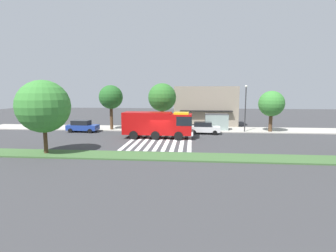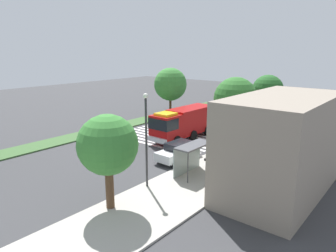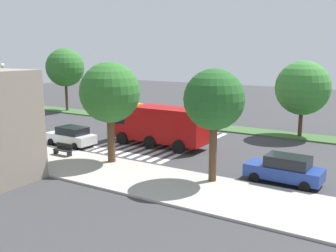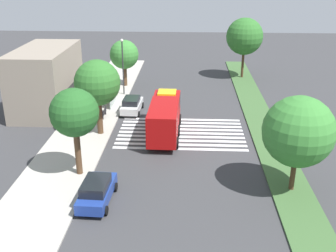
{
  "view_description": "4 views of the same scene",
  "coord_description": "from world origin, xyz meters",
  "px_view_note": "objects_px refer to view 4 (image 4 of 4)",
  "views": [
    {
      "loc": [
        3.97,
        -31.78,
        6.12
      ],
      "look_at": [
        1.01,
        0.3,
        1.77
      ],
      "focal_mm": 27.96,
      "sensor_mm": 36.0,
      "label": 1
    },
    {
      "loc": [
        27.12,
        21.97,
        9.84
      ],
      "look_at": [
        0.59,
        0.09,
        1.41
      ],
      "focal_mm": 33.51,
      "sensor_mm": 36.0,
      "label": 2
    },
    {
      "loc": [
        -18.02,
        28.33,
        7.94
      ],
      "look_at": [
        -1.03,
        0.75,
        1.64
      ],
      "focal_mm": 41.07,
      "sensor_mm": 36.0,
      "label": 3
    },
    {
      "loc": [
        -36.08,
        -0.58,
        15.52
      ],
      "look_at": [
        -0.85,
        1.21,
        1.11
      ],
      "focal_mm": 43.45,
      "sensor_mm": 36.0,
      "label": 4
    }
  ],
  "objects_px": {
    "sidewalk_tree_far_west": "(74,113)",
    "parked_car_mid": "(132,105)",
    "parked_car_west": "(97,191)",
    "median_tree_far_west": "(298,132)",
    "sidewalk_tree_west": "(97,83)",
    "fire_truck": "(165,115)",
    "street_lamp": "(123,63)",
    "bench_near_shelter": "(103,113)",
    "bus_stop_shelter": "(109,90)",
    "sidewalk_tree_east": "(124,55)",
    "median_tree_west": "(245,36)"
  },
  "relations": [
    {
      "from": "fire_truck",
      "to": "sidewalk_tree_east",
      "type": "xyz_separation_m",
      "value": [
        15.74,
        6.18,
        2.29
      ]
    },
    {
      "from": "sidewalk_tree_west",
      "to": "fire_truck",
      "type": "bearing_deg",
      "value": -86.72
    },
    {
      "from": "parked_car_mid",
      "to": "bus_stop_shelter",
      "type": "bearing_deg",
      "value": 56.03
    },
    {
      "from": "street_lamp",
      "to": "median_tree_west",
      "type": "distance_m",
      "value": 17.9
    },
    {
      "from": "fire_truck",
      "to": "median_tree_far_west",
      "type": "relative_size",
      "value": 1.3
    },
    {
      "from": "parked_car_west",
      "to": "sidewalk_tree_far_west",
      "type": "xyz_separation_m",
      "value": [
        3.8,
        2.2,
        4.21
      ]
    },
    {
      "from": "sidewalk_tree_west",
      "to": "sidewalk_tree_east",
      "type": "bearing_deg",
      "value": -0.0
    },
    {
      "from": "sidewalk_tree_far_west",
      "to": "median_tree_far_west",
      "type": "xyz_separation_m",
      "value": [
        -1.55,
        -15.93,
        -0.47
      ]
    },
    {
      "from": "sidewalk_tree_west",
      "to": "median_tree_west",
      "type": "height_order",
      "value": "median_tree_west"
    },
    {
      "from": "sidewalk_tree_west",
      "to": "parked_car_west",
      "type": "bearing_deg",
      "value": -169.42
    },
    {
      "from": "parked_car_mid",
      "to": "street_lamp",
      "type": "relative_size",
      "value": 0.66
    },
    {
      "from": "parked_car_west",
      "to": "sidewalk_tree_east",
      "type": "relative_size",
      "value": 0.77
    },
    {
      "from": "fire_truck",
      "to": "parked_car_west",
      "type": "distance_m",
      "value": 12.8
    },
    {
      "from": "parked_car_mid",
      "to": "sidewalk_tree_east",
      "type": "distance_m",
      "value": 10.62
    },
    {
      "from": "parked_car_west",
      "to": "parked_car_mid",
      "type": "xyz_separation_m",
      "value": [
        18.02,
        -0.0,
        -0.03
      ]
    },
    {
      "from": "sidewalk_tree_east",
      "to": "parked_car_mid",
      "type": "bearing_deg",
      "value": -167.4
    },
    {
      "from": "bus_stop_shelter",
      "to": "sidewalk_tree_west",
      "type": "bearing_deg",
      "value": -175.82
    },
    {
      "from": "parked_car_west",
      "to": "sidewalk_tree_far_west",
      "type": "relative_size",
      "value": 0.68
    },
    {
      "from": "fire_truck",
      "to": "median_tree_west",
      "type": "distance_m",
      "value": 23.2
    },
    {
      "from": "parked_car_west",
      "to": "bench_near_shelter",
      "type": "height_order",
      "value": "parked_car_west"
    },
    {
      "from": "sidewalk_tree_east",
      "to": "median_tree_west",
      "type": "distance_m",
      "value": 16.76
    },
    {
      "from": "bus_stop_shelter",
      "to": "median_tree_west",
      "type": "height_order",
      "value": "median_tree_west"
    },
    {
      "from": "parked_car_mid",
      "to": "median_tree_west",
      "type": "height_order",
      "value": "median_tree_west"
    },
    {
      "from": "median_tree_far_west",
      "to": "median_tree_west",
      "type": "relative_size",
      "value": 0.85
    },
    {
      "from": "parked_car_west",
      "to": "median_tree_far_west",
      "type": "relative_size",
      "value": 0.66
    },
    {
      "from": "parked_car_mid",
      "to": "sidewalk_tree_west",
      "type": "xyz_separation_m",
      "value": [
        -6.26,
        2.2,
        4.22
      ]
    },
    {
      "from": "sidewalk_tree_far_west",
      "to": "median_tree_west",
      "type": "distance_m",
      "value": 33.1
    },
    {
      "from": "sidewalk_tree_far_west",
      "to": "sidewalk_tree_east",
      "type": "distance_m",
      "value": 24.07
    },
    {
      "from": "parked_car_mid",
      "to": "median_tree_far_west",
      "type": "xyz_separation_m",
      "value": [
        -15.77,
        -13.73,
        3.77
      ]
    },
    {
      "from": "bus_stop_shelter",
      "to": "bench_near_shelter",
      "type": "xyz_separation_m",
      "value": [
        -4.0,
        -0.02,
        -1.3
      ]
    },
    {
      "from": "bench_near_shelter",
      "to": "sidewalk_tree_west",
      "type": "xyz_separation_m",
      "value": [
        -4.3,
        -0.59,
        4.5
      ]
    },
    {
      "from": "parked_car_west",
      "to": "sidewalk_tree_west",
      "type": "bearing_deg",
      "value": 12.79
    },
    {
      "from": "sidewalk_tree_far_west",
      "to": "parked_car_mid",
      "type": "bearing_deg",
      "value": -8.78
    },
    {
      "from": "median_tree_west",
      "to": "sidewalk_tree_west",
      "type": "bearing_deg",
      "value": 142.88
    },
    {
      "from": "parked_car_mid",
      "to": "bench_near_shelter",
      "type": "xyz_separation_m",
      "value": [
        -1.96,
        2.79,
        -0.28
      ]
    },
    {
      "from": "parked_car_mid",
      "to": "sidewalk_tree_west",
      "type": "relative_size",
      "value": 0.63
    },
    {
      "from": "parked_car_west",
      "to": "street_lamp",
      "type": "xyz_separation_m",
      "value": [
        24.07,
        1.8,
        3.21
      ]
    },
    {
      "from": "fire_truck",
      "to": "parked_car_mid",
      "type": "relative_size",
      "value": 2.04
    },
    {
      "from": "parked_car_west",
      "to": "bus_stop_shelter",
      "type": "distance_m",
      "value": 20.28
    },
    {
      "from": "sidewalk_tree_east",
      "to": "median_tree_far_west",
      "type": "xyz_separation_m",
      "value": [
        -25.6,
        -15.93,
        0.42
      ]
    },
    {
      "from": "parked_car_west",
      "to": "median_tree_west",
      "type": "relative_size",
      "value": 0.56
    },
    {
      "from": "bus_stop_shelter",
      "to": "median_tree_far_west",
      "type": "height_order",
      "value": "median_tree_far_west"
    },
    {
      "from": "parked_car_mid",
      "to": "sidewalk_tree_west",
      "type": "distance_m",
      "value": 7.86
    },
    {
      "from": "sidewalk_tree_west",
      "to": "bench_near_shelter",
      "type": "bearing_deg",
      "value": 7.78
    },
    {
      "from": "bus_stop_shelter",
      "to": "median_tree_far_west",
      "type": "bearing_deg",
      "value": -137.13
    },
    {
      "from": "sidewalk_tree_far_west",
      "to": "sidewalk_tree_west",
      "type": "xyz_separation_m",
      "value": [
        7.96,
        0.0,
        -0.02
      ]
    },
    {
      "from": "median_tree_west",
      "to": "parked_car_west",
      "type": "bearing_deg",
      "value": 157.29
    },
    {
      "from": "street_lamp",
      "to": "parked_car_west",
      "type": "bearing_deg",
      "value": -175.73
    },
    {
      "from": "parked_car_west",
      "to": "parked_car_mid",
      "type": "height_order",
      "value": "parked_car_west"
    },
    {
      "from": "fire_truck",
      "to": "sidewalk_tree_far_west",
      "type": "bearing_deg",
      "value": 144.34
    }
  ]
}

